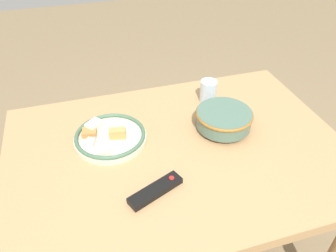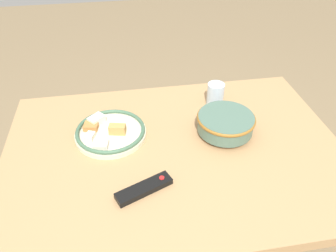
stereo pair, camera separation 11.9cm
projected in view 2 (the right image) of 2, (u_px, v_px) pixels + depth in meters
The scene contains 5 objects.
dining_table at pixel (175, 167), 1.20m from camera, with size 1.19×0.84×0.71m.
noodle_bowl at pixel (226, 123), 1.19m from camera, with size 0.21×0.21×0.08m.
food_plate at pixel (110, 132), 1.20m from camera, with size 0.26×0.26×0.05m.
tv_remote at pixel (144, 189), 1.00m from camera, with size 0.18×0.11×0.02m.
drinking_glass at pixel (215, 94), 1.34m from camera, with size 0.07×0.07×0.09m.
Camera 2 is at (0.16, 0.84, 1.48)m, focal length 35.00 mm.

